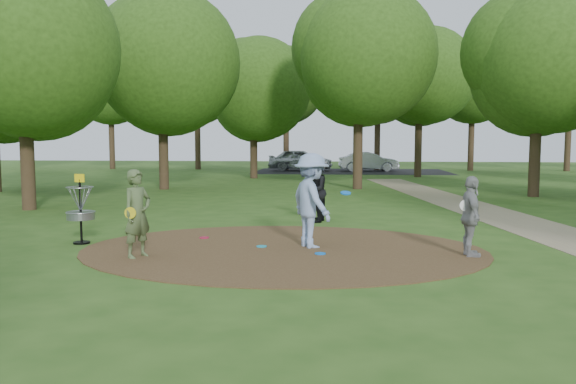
{
  "coord_description": "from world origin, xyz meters",
  "views": [
    {
      "loc": [
        1.17,
        -11.46,
        2.27
      ],
      "look_at": [
        0.0,
        1.2,
        1.1
      ],
      "focal_mm": 35.0,
      "sensor_mm": 36.0,
      "label": 1
    }
  ],
  "objects": [
    {
      "name": "tree_ring",
      "position": [
        1.46,
        9.43,
        5.29
      ],
      "size": [
        37.49,
        45.72,
        9.03
      ],
      "color": "#332316",
      "rests_on": "ground"
    },
    {
      "name": "player_waiting_with_disc",
      "position": [
        3.72,
        -0.36,
        0.79
      ],
      "size": [
        0.44,
        0.94,
        1.59
      ],
      "color": "gray",
      "rests_on": "ground"
    },
    {
      "name": "ground",
      "position": [
        0.0,
        0.0,
        0.0
      ],
      "size": [
        100.0,
        100.0,
        0.0
      ],
      "primitive_type": "plane",
      "color": "#2D5119",
      "rests_on": "ground"
    },
    {
      "name": "dirt_clearing",
      "position": [
        0.0,
        0.0,
        0.01
      ],
      "size": [
        8.4,
        8.4,
        0.02
      ],
      "primitive_type": "cylinder",
      "color": "#47301C",
      "rests_on": "ground"
    },
    {
      "name": "disc_golf_basket",
      "position": [
        -4.5,
        0.3,
        0.87
      ],
      "size": [
        0.63,
        0.63,
        1.54
      ],
      "color": "black",
      "rests_on": "ground"
    },
    {
      "name": "car_right",
      "position": [
        3.28,
        30.32,
        0.71
      ],
      "size": [
        4.46,
        1.92,
        1.43
      ],
      "primitive_type": "imported",
      "rotation": [
        0.0,
        0.0,
        1.67
      ],
      "color": "#A8ADB0",
      "rests_on": "ground"
    },
    {
      "name": "disc_ground_blue",
      "position": [
        0.8,
        -0.46,
        0.03
      ],
      "size": [
        0.22,
        0.22,
        0.02
      ],
      "primitive_type": "cylinder",
      "color": "blue",
      "rests_on": "dirt_clearing"
    },
    {
      "name": "footpath",
      "position": [
        6.5,
        2.0,
        0.01
      ],
      "size": [
        7.55,
        39.89,
        0.01
      ],
      "primitive_type": "cube",
      "rotation": [
        0.0,
        0.0,
        0.14
      ],
      "color": "#8C7A5B",
      "rests_on": "ground"
    },
    {
      "name": "player_walking_with_disc",
      "position": [
        0.48,
        4.03,
        0.88
      ],
      "size": [
        0.8,
        0.95,
        1.76
      ],
      "color": "black",
      "rests_on": "ground"
    },
    {
      "name": "disc_ground_cyan",
      "position": [
        -0.47,
        0.19,
        0.03
      ],
      "size": [
        0.22,
        0.22,
        0.02
      ],
      "primitive_type": "cylinder",
      "color": "#189DC0",
      "rests_on": "dirt_clearing"
    },
    {
      "name": "player_observer_with_disc",
      "position": [
        -2.71,
        -1.05,
        0.86
      ],
      "size": [
        0.66,
        0.75,
        1.72
      ],
      "color": "#4D6037",
      "rests_on": "ground"
    },
    {
      "name": "parking_lot",
      "position": [
        2.0,
        30.0,
        0.0
      ],
      "size": [
        14.0,
        8.0,
        0.01
      ],
      "primitive_type": "cube",
      "color": "black",
      "rests_on": "ground"
    },
    {
      "name": "disc_ground_red",
      "position": [
        -1.95,
        1.13,
        0.03
      ],
      "size": [
        0.22,
        0.22,
        0.02
      ],
      "primitive_type": "cylinder",
      "color": "#BD1240",
      "rests_on": "dirt_clearing"
    },
    {
      "name": "car_left",
      "position": [
        -1.77,
        30.36,
        0.82
      ],
      "size": [
        4.83,
        2.04,
        1.63
      ],
      "primitive_type": "imported",
      "rotation": [
        0.0,
        0.0,
        1.59
      ],
      "color": "#A0A5A7",
      "rests_on": "ground"
    },
    {
      "name": "player_throwing_with_disc",
      "position": [
        0.58,
        0.3,
        1.0
      ],
      "size": [
        1.51,
        1.49,
        2.01
      ],
      "color": "#90A9D7",
      "rests_on": "ground"
    }
  ]
}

